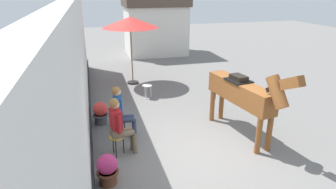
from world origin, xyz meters
name	(u,v)px	position (x,y,z in m)	size (l,w,h in m)	color
ground_plane	(166,105)	(0.00, 3.00, 0.00)	(40.00, 40.00, 0.00)	slate
pub_facade_wall	(78,79)	(-2.55, 1.50, 1.54)	(0.34, 14.00, 3.40)	white
distant_cottage	(155,21)	(1.40, 10.58, 1.80)	(3.40, 2.60, 3.50)	silver
seated_visitor_near	(119,124)	(-1.74, 0.41, 0.78)	(0.61, 0.48, 1.39)	gold
seated_visitor_far	(121,110)	(-1.62, 1.17, 0.78)	(0.61, 0.49, 1.39)	#194C99
saddled_horse_center	(243,94)	(1.33, 0.50, 1.16)	(0.79, 2.98, 2.06)	brown
flower_planter_inner_near	(107,169)	(-2.09, -0.60, 0.33)	(0.43, 0.43, 0.64)	brown
flower_planter_farthest	(100,113)	(-2.09, 2.15, 0.33)	(0.43, 0.43, 0.64)	#4C4C51
cafe_parasol	(130,23)	(-0.68, 5.52, 2.36)	(2.10, 2.10, 2.58)	black
spare_stool_white	(147,87)	(-0.44, 3.79, 0.40)	(0.32, 0.32, 0.46)	white
satchel_bag	(116,123)	(-1.70, 1.86, 0.10)	(0.28, 0.12, 0.20)	maroon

